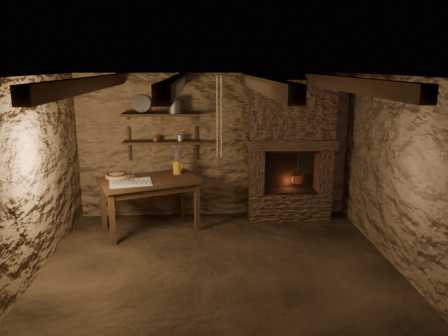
{
  "coord_description": "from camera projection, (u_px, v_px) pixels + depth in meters",
  "views": [
    {
      "loc": [
        -0.21,
        -5.2,
        2.53
      ],
      "look_at": [
        0.11,
        0.9,
        1.08
      ],
      "focal_mm": 35.0,
      "sensor_mm": 36.0,
      "label": 1
    }
  ],
  "objects": [
    {
      "name": "small_kettle",
      "position": [
        180.0,
        138.0,
        7.09
      ],
      "size": [
        0.17,
        0.15,
        0.15
      ],
      "primitive_type": null,
      "rotation": [
        0.0,
        0.0,
        0.39
      ],
      "color": "gray",
      "rests_on": "shelf_lower"
    },
    {
      "name": "stoneware_jug",
      "position": [
        177.0,
        161.0,
        6.93
      ],
      "size": [
        0.17,
        0.17,
        0.48
      ],
      "rotation": [
        0.0,
        0.0,
        0.37
      ],
      "color": "#B07E22",
      "rests_on": "work_table"
    },
    {
      "name": "shelf_upper",
      "position": [
        161.0,
        114.0,
        6.99
      ],
      "size": [
        1.25,
        0.3,
        0.04
      ],
      "primitive_type": "cube",
      "color": "black",
      "rests_on": "back_wall"
    },
    {
      "name": "work_table",
      "position": [
        150.0,
        202.0,
        6.76
      ],
      "size": [
        1.65,
        1.31,
        0.83
      ],
      "rotation": [
        0.0,
        0.0,
        0.39
      ],
      "color": "#321E11",
      "rests_on": "floor"
    },
    {
      "name": "iron_stockpot",
      "position": [
        175.0,
        107.0,
        6.97
      ],
      "size": [
        0.31,
        0.31,
        0.19
      ],
      "primitive_type": "cylinder",
      "rotation": [
        0.0,
        0.0,
        -0.23
      ],
      "color": "#2B2926",
      "rests_on": "shelf_upper"
    },
    {
      "name": "rusty_tin",
      "position": [
        156.0,
        139.0,
        7.07
      ],
      "size": [
        0.1,
        0.1,
        0.08
      ],
      "primitive_type": "cylinder",
      "rotation": [
        0.0,
        0.0,
        0.23
      ],
      "color": "#4F190F",
      "rests_on": "shelf_lower"
    },
    {
      "name": "ceiling",
      "position": [
        219.0,
        76.0,
        5.09
      ],
      "size": [
        4.5,
        4.0,
        0.04
      ],
      "primitive_type": "cube",
      "color": "black",
      "rests_on": "back_wall"
    },
    {
      "name": "red_pot",
      "position": [
        298.0,
        178.0,
        7.23
      ],
      "size": [
        0.21,
        0.2,
        0.54
      ],
      "rotation": [
        0.0,
        0.0,
        -0.07
      ],
      "color": "maroon",
      "rests_on": "hearth"
    },
    {
      "name": "left_wall",
      "position": [
        33.0,
        178.0,
        5.25
      ],
      "size": [
        0.04,
        4.0,
        2.4
      ],
      "primitive_type": "cube",
      "color": "#4B3523",
      "rests_on": "floor"
    },
    {
      "name": "right_wall",
      "position": [
        397.0,
        173.0,
        5.49
      ],
      "size": [
        0.04,
        4.0,
        2.4
      ],
      "primitive_type": "cube",
      "color": "#4B3523",
      "rests_on": "floor"
    },
    {
      "name": "beam_mid_left",
      "position": [
        176.0,
        84.0,
        5.09
      ],
      "size": [
        0.14,
        3.95,
        0.16
      ],
      "primitive_type": "cube",
      "color": "black",
      "rests_on": "ceiling"
    },
    {
      "name": "beam_far_left",
      "position": [
        89.0,
        84.0,
        5.04
      ],
      "size": [
        0.14,
        3.95,
        0.16
      ],
      "primitive_type": "cube",
      "color": "black",
      "rests_on": "ceiling"
    },
    {
      "name": "hanging_ropes",
      "position": [
        219.0,
        117.0,
        6.25
      ],
      "size": [
        0.08,
        0.08,
        1.2
      ],
      "primitive_type": null,
      "color": "tan",
      "rests_on": "ceiling"
    },
    {
      "name": "beam_far_right",
      "position": [
        344.0,
        84.0,
        5.19
      ],
      "size": [
        0.14,
        3.95,
        0.16
      ],
      "primitive_type": "cube",
      "color": "black",
      "rests_on": "ceiling"
    },
    {
      "name": "beam_mid_right",
      "position": [
        261.0,
        84.0,
        5.14
      ],
      "size": [
        0.14,
        3.95,
        0.16
      ],
      "primitive_type": "cube",
      "color": "black",
      "rests_on": "ceiling"
    },
    {
      "name": "linen_cloth",
      "position": [
        131.0,
        182.0,
        6.45
      ],
      "size": [
        0.69,
        0.6,
        0.01
      ],
      "primitive_type": "cube",
      "rotation": [
        0.0,
        0.0,
        0.21
      ],
      "color": "silver",
      "rests_on": "work_table"
    },
    {
      "name": "back_wall",
      "position": [
        214.0,
        146.0,
        7.31
      ],
      "size": [
        4.5,
        0.04,
        2.4
      ],
      "primitive_type": "cube",
      "color": "#4B3523",
      "rests_on": "floor"
    },
    {
      "name": "pewter_cutlery_row",
      "position": [
        130.0,
        182.0,
        6.43
      ],
      "size": [
        0.54,
        0.3,
        0.01
      ],
      "primitive_type": null,
      "rotation": [
        0.0,
        0.0,
        0.21
      ],
      "color": "gray",
      "rests_on": "linen_cloth"
    },
    {
      "name": "hearth",
      "position": [
        290.0,
        146.0,
        7.15
      ],
      "size": [
        1.43,
        0.51,
        2.3
      ],
      "color": "#36251B",
      "rests_on": "floor"
    },
    {
      "name": "shelf_lower",
      "position": [
        162.0,
        142.0,
        7.09
      ],
      "size": [
        1.25,
        0.3,
        0.04
      ],
      "primitive_type": "cube",
      "color": "black",
      "rests_on": "back_wall"
    },
    {
      "name": "front_wall",
      "position": [
        230.0,
        238.0,
        3.43
      ],
      "size": [
        4.5,
        0.04,
        2.4
      ],
      "primitive_type": "cube",
      "color": "#4B3523",
      "rests_on": "floor"
    },
    {
      "name": "floor",
      "position": [
        219.0,
        265.0,
        5.65
      ],
      "size": [
        4.5,
        4.5,
        0.0
      ],
      "primitive_type": "plane",
      "color": "black",
      "rests_on": "ground"
    },
    {
      "name": "wooden_bowl",
      "position": [
        117.0,
        177.0,
        6.64
      ],
      "size": [
        0.45,
        0.45,
        0.12
      ],
      "primitive_type": "ellipsoid",
      "rotation": [
        0.0,
        0.0,
        -0.33
      ],
      "color": "#92633F",
      "rests_on": "work_table"
    },
    {
      "name": "tin_pan",
      "position": [
        142.0,
        104.0,
        7.03
      ],
      "size": [
        0.29,
        0.13,
        0.29
      ],
      "primitive_type": "cylinder",
      "rotation": [
        1.26,
        0.0,
        0.01
      ],
      "color": "gray",
      "rests_on": "shelf_upper"
    },
    {
      "name": "drinking_glasses",
      "position": [
        133.0,
        178.0,
        6.55
      ],
      "size": [
        0.2,
        0.06,
        0.08
      ],
      "primitive_type": null,
      "color": "white",
      "rests_on": "linen_cloth"
    }
  ]
}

